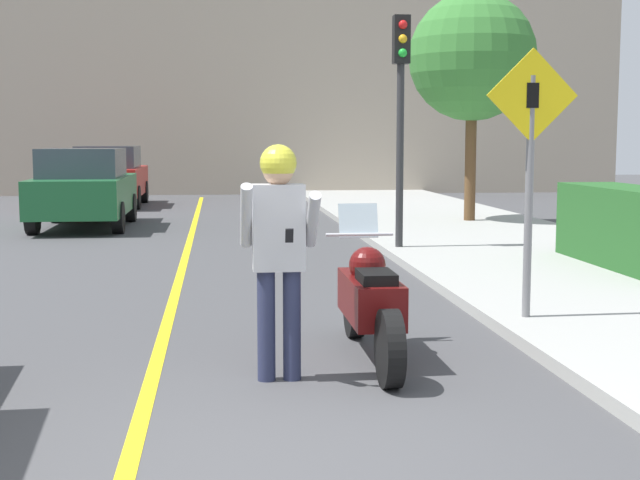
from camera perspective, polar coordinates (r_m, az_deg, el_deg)
ground_plane at (r=5.27m, az=-5.60°, el=-14.40°), size 80.00×80.00×0.00m
road_center_line at (r=11.10m, az=-9.23°, el=-3.31°), size 0.12×36.00×0.01m
building_backdrop at (r=30.96m, az=-6.49°, el=9.27°), size 28.00×1.20×6.80m
motorcycle at (r=7.60m, az=3.23°, el=-3.95°), size 0.62×2.36×1.29m
person_biker at (r=6.84m, az=-2.66°, el=0.32°), size 0.59×0.49×1.84m
crossing_sign at (r=8.92m, az=13.31°, el=5.19°), size 0.91×0.08×2.62m
traffic_light at (r=14.53m, az=5.20°, el=9.72°), size 0.26×0.30×3.71m
hedge_row at (r=12.87m, az=19.60°, el=0.72°), size 0.90×3.51×1.09m
street_tree at (r=19.59m, az=9.73°, el=11.43°), size 2.72×2.72×4.85m
parked_car_green at (r=19.46m, az=-14.86°, el=3.27°), size 1.88×4.20×1.68m
parked_car_red at (r=25.60m, az=-13.33°, el=4.03°), size 1.88×4.20×1.68m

